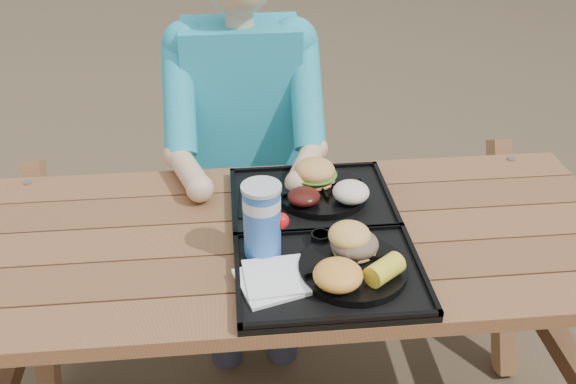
{
  "coord_description": "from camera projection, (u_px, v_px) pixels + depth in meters",
  "views": [
    {
      "loc": [
        -0.14,
        -1.38,
        1.73
      ],
      "look_at": [
        0.0,
        0.0,
        0.88
      ],
      "focal_mm": 40.0,
      "sensor_mm": 36.0,
      "label": 1
    }
  ],
  "objects": [
    {
      "name": "picnic_table",
      "position": [
        288.0,
        337.0,
        1.89
      ],
      "size": [
        1.8,
        1.49,
        0.75
      ],
      "primitive_type": null,
      "color": "#999999",
      "rests_on": "ground"
    },
    {
      "name": "tray_near",
      "position": [
        329.0,
        275.0,
        1.53
      ],
      "size": [
        0.45,
        0.35,
        0.02
      ],
      "primitive_type": "cube",
      "color": "black",
      "rests_on": "picnic_table"
    },
    {
      "name": "tray_far",
      "position": [
        311.0,
        201.0,
        1.82
      ],
      "size": [
        0.45,
        0.35,
        0.02
      ],
      "primitive_type": "cube",
      "color": "black",
      "rests_on": "picnic_table"
    },
    {
      "name": "plate_near",
      "position": [
        353.0,
        269.0,
        1.52
      ],
      "size": [
        0.26,
        0.26,
        0.02
      ],
      "primitive_type": "cylinder",
      "color": "black",
      "rests_on": "tray_near"
    },
    {
      "name": "plate_far",
      "position": [
        321.0,
        193.0,
        1.82
      ],
      "size": [
        0.26,
        0.26,
        0.02
      ],
      "primitive_type": "cylinder",
      "color": "black",
      "rests_on": "tray_far"
    },
    {
      "name": "napkin_stack",
      "position": [
        272.0,
        281.0,
        1.49
      ],
      "size": [
        0.19,
        0.19,
        0.02
      ],
      "primitive_type": "cube",
      "rotation": [
        0.0,
        0.0,
        0.29
      ],
      "color": "white",
      "rests_on": "tray_near"
    },
    {
      "name": "soda_cup",
      "position": [
        262.0,
        222.0,
        1.55
      ],
      "size": [
        0.09,
        0.09,
        0.18
      ],
      "primitive_type": "cylinder",
      "color": "blue",
      "rests_on": "tray_near"
    },
    {
      "name": "condiment_bbq",
      "position": [
        321.0,
        238.0,
        1.62
      ],
      "size": [
        0.05,
        0.05,
        0.03
      ],
      "primitive_type": "cylinder",
      "color": "black",
      "rests_on": "tray_near"
    },
    {
      "name": "condiment_mustard",
      "position": [
        344.0,
        234.0,
        1.64
      ],
      "size": [
        0.05,
        0.05,
        0.03
      ],
      "primitive_type": "cylinder",
      "color": "yellow",
      "rests_on": "tray_near"
    },
    {
      "name": "sandwich",
      "position": [
        355.0,
        233.0,
        1.53
      ],
      "size": [
        0.11,
        0.11,
        0.11
      ],
      "primitive_type": null,
      "color": "#F9BA57",
      "rests_on": "plate_near"
    },
    {
      "name": "mac_cheese",
      "position": [
        338.0,
        275.0,
        1.44
      ],
      "size": [
        0.11,
        0.11,
        0.06
      ],
      "primitive_type": "ellipsoid",
      "color": "#FFAE43",
      "rests_on": "plate_near"
    },
    {
      "name": "corn_cob",
      "position": [
        385.0,
        270.0,
        1.46
      ],
      "size": [
        0.13,
        0.13,
        0.05
      ],
      "primitive_type": null,
      "rotation": [
        0.0,
        0.0,
        0.65
      ],
      "color": "yellow",
      "rests_on": "plate_near"
    },
    {
      "name": "cutlery_far",
      "position": [
        251.0,
        200.0,
        1.8
      ],
      "size": [
        0.05,
        0.16,
        0.01
      ],
      "primitive_type": "cube",
      "rotation": [
        0.0,
        0.0,
        0.12
      ],
      "color": "black",
      "rests_on": "tray_far"
    },
    {
      "name": "burger",
      "position": [
        315.0,
        166.0,
        1.82
      ],
      "size": [
        0.12,
        0.12,
        0.11
      ],
      "primitive_type": null,
      "color": "#EEA254",
      "rests_on": "plate_far"
    },
    {
      "name": "baked_beans",
      "position": [
        304.0,
        196.0,
        1.74
      ],
      "size": [
        0.09,
        0.09,
        0.04
      ],
      "primitive_type": "ellipsoid",
      "color": "#44110D",
      "rests_on": "plate_far"
    },
    {
      "name": "potato_salad",
      "position": [
        351.0,
        192.0,
        1.75
      ],
      "size": [
        0.1,
        0.1,
        0.06
      ],
      "primitive_type": "ellipsoid",
      "color": "white",
      "rests_on": "plate_far"
    },
    {
      "name": "diner",
      "position": [
        245.0,
        162.0,
        2.26
      ],
      "size": [
        0.48,
        0.84,
        1.28
      ],
      "primitive_type": null,
      "color": "#1CA2C5",
      "rests_on": "ground"
    }
  ]
}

